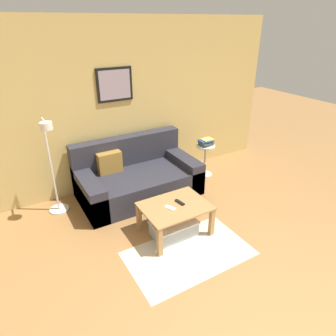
% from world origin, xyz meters
% --- Properties ---
extents(wall_back, '(5.60, 0.09, 2.55)m').
position_xyz_m(wall_back, '(-0.00, 3.43, 1.28)').
color(wall_back, '#D6B76B').
rests_on(wall_back, ground_plane).
extents(area_rug, '(1.44, 0.86, 0.01)m').
position_xyz_m(area_rug, '(-0.05, 1.37, 0.00)').
color(area_rug, beige).
rests_on(area_rug, ground_plane).
extents(couch, '(1.79, 1.00, 0.85)m').
position_xyz_m(couch, '(0.01, 2.93, 0.28)').
color(couch, '#2D2D38').
rests_on(couch, ground_plane).
extents(coffee_table, '(0.82, 0.63, 0.41)m').
position_xyz_m(coffee_table, '(0.01, 1.80, 0.33)').
color(coffee_table, '#AD7F4C').
rests_on(coffee_table, ground_plane).
extents(storage_bin, '(0.56, 0.37, 0.21)m').
position_xyz_m(storage_bin, '(-0.03, 1.75, 0.10)').
color(storage_bin, '#9EA3A8').
rests_on(storage_bin, ground_plane).
extents(floor_lamp, '(0.28, 0.47, 1.39)m').
position_xyz_m(floor_lamp, '(-1.17, 2.96, 0.77)').
color(floor_lamp, white).
rests_on(floor_lamp, ground_plane).
extents(side_table, '(0.33, 0.33, 0.55)m').
position_xyz_m(side_table, '(1.31, 2.91, 0.33)').
color(side_table, silver).
rests_on(side_table, ground_plane).
extents(book_stack, '(0.25, 0.19, 0.11)m').
position_xyz_m(book_stack, '(1.32, 2.92, 0.61)').
color(book_stack, '#387F4C').
rests_on(book_stack, side_table).
extents(remote_control, '(0.06, 0.15, 0.02)m').
position_xyz_m(remote_control, '(0.09, 1.82, 0.42)').
color(remote_control, black).
rests_on(remote_control, coffee_table).
extents(cell_phone, '(0.12, 0.15, 0.01)m').
position_xyz_m(cell_phone, '(-0.07, 1.78, 0.41)').
color(cell_phone, silver).
rests_on(cell_phone, coffee_table).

